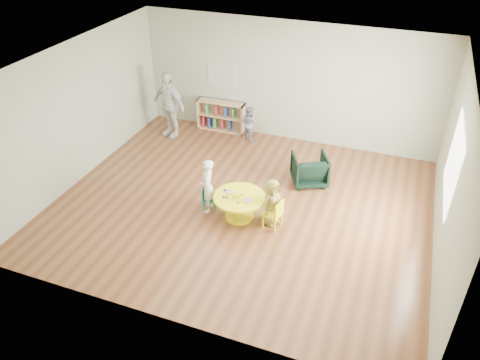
{
  "coord_description": "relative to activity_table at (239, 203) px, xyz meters",
  "views": [
    {
      "loc": [
        2.53,
        -6.89,
        5.35
      ],
      "look_at": [
        0.07,
        -0.3,
        0.77
      ],
      "focal_mm": 35.0,
      "sensor_mm": 36.0,
      "label": 1
    }
  ],
  "objects": [
    {
      "name": "bookshelf",
      "position": [
        -1.71,
        3.25,
        0.04
      ],
      "size": [
        1.2,
        0.3,
        0.75
      ],
      "color": "tan",
      "rests_on": "ground"
    },
    {
      "name": "armchair",
      "position": [
        0.93,
        1.62,
        -0.01
      ],
      "size": [
        0.92,
        0.92,
        0.64
      ],
      "primitive_type": "imported",
      "rotation": [
        0.0,
        0.0,
        3.59
      ],
      "color": "black",
      "rests_on": "ground"
    },
    {
      "name": "activity_table",
      "position": [
        0.0,
        0.0,
        0.0
      ],
      "size": [
        0.96,
        0.96,
        0.52
      ],
      "rotation": [
        0.0,
        0.0,
        -0.17
      ],
      "color": "#FFF915",
      "rests_on": "ground"
    },
    {
      "name": "child_left",
      "position": [
        -0.64,
        0.02,
        0.21
      ],
      "size": [
        0.37,
        0.45,
        1.07
      ],
      "primitive_type": "imported",
      "rotation": [
        0.0,
        0.0,
        -1.25
      ],
      "color": "white",
      "rests_on": "ground"
    },
    {
      "name": "alphabet_poster",
      "position": [
        -1.69,
        3.38,
        1.02
      ],
      "size": [
        0.74,
        0.01,
        0.54
      ],
      "color": "white",
      "rests_on": "ground"
    },
    {
      "name": "adult_caretaker",
      "position": [
        -2.74,
        2.54,
        0.47
      ],
      "size": [
        1.01,
        0.65,
        1.61
      ],
      "primitive_type": "imported",
      "rotation": [
        0.0,
        0.0,
        -0.3
      ],
      "color": "silver",
      "rests_on": "ground"
    },
    {
      "name": "toddler",
      "position": [
        -0.87,
        2.98,
        0.1
      ],
      "size": [
        0.51,
        0.46,
        0.85
      ],
      "primitive_type": "imported",
      "rotation": [
        0.0,
        0.0,
        2.73
      ],
      "color": "#1A2343",
      "rests_on": "ground"
    },
    {
      "name": "room",
      "position": [
        -0.08,
        0.4,
        1.56
      ],
      "size": [
        7.1,
        7.0,
        2.8
      ],
      "color": "brown",
      "rests_on": "ground"
    },
    {
      "name": "kid_chair_right",
      "position": [
        0.69,
        -0.05,
        -0.02
      ],
      "size": [
        0.36,
        0.36,
        0.57
      ],
      "rotation": [
        0.0,
        0.0,
        1.35
      ],
      "color": "#FFF915",
      "rests_on": "ground"
    },
    {
      "name": "child_right",
      "position": [
        0.59,
        0.06,
        0.13
      ],
      "size": [
        0.45,
        0.53,
        0.92
      ],
      "primitive_type": "imported",
      "rotation": [
        0.0,
        0.0,
        1.16
      ],
      "color": "yellow",
      "rests_on": "ground"
    },
    {
      "name": "kid_chair_left",
      "position": [
        -0.66,
        0.05,
        -0.06
      ],
      "size": [
        0.33,
        0.33,
        0.5
      ],
      "rotation": [
        0.0,
        0.0,
        -1.32
      ],
      "color": "#167A68",
      "rests_on": "ground"
    }
  ]
}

